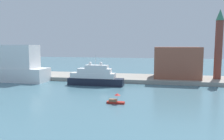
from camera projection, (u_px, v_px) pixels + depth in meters
ground at (104, 91)px, 78.46m from camera, size 400.00×400.00×0.00m
quay_dock at (118, 78)px, 103.85m from camera, size 110.00×20.50×1.61m
large_yacht at (95, 77)px, 88.63m from camera, size 22.36×4.54×12.07m
small_motorboat at (115, 100)px, 61.04m from camera, size 4.94×1.62×2.89m
work_barge at (75, 82)px, 94.68m from camera, size 4.50×1.94×0.74m
harbor_building at (177, 62)px, 98.26m from camera, size 19.31×15.07×13.49m
bell_tower at (219, 42)px, 93.16m from camera, size 3.26×3.26×29.10m
parked_car at (92, 76)px, 99.67m from camera, size 4.35×1.81×1.40m
person_figure at (106, 76)px, 99.57m from camera, size 0.36×0.36×1.60m
mooring_bollard at (106, 78)px, 95.73m from camera, size 0.51×0.51×0.84m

